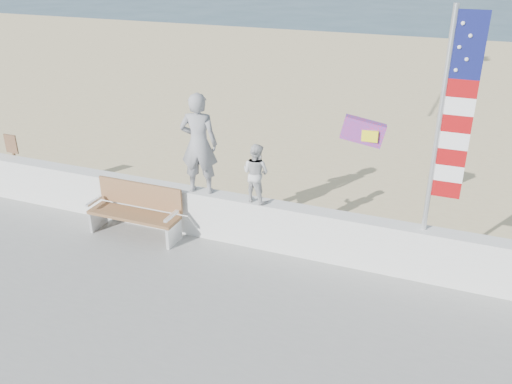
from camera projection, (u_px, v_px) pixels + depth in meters
ground at (203, 311)px, 8.59m from camera, size 220.00×220.00×0.00m
sand at (338, 137)px, 16.17m from camera, size 90.00×40.00×0.08m
seawall at (250, 221)px, 10.01m from camera, size 30.00×0.35×0.90m
adult at (199, 144)px, 9.76m from camera, size 0.76×0.57×1.88m
child at (256, 173)px, 9.56m from camera, size 0.61×0.53×1.08m
bench at (136, 210)px, 10.33m from camera, size 1.80×0.57×1.00m
flag at (449, 117)px, 7.96m from camera, size 0.50×0.08×3.50m
parafoil_kite at (364, 132)px, 10.20m from camera, size 0.88×0.36×0.59m
sign at (15, 160)px, 11.97m from camera, size 0.32×0.07×1.46m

